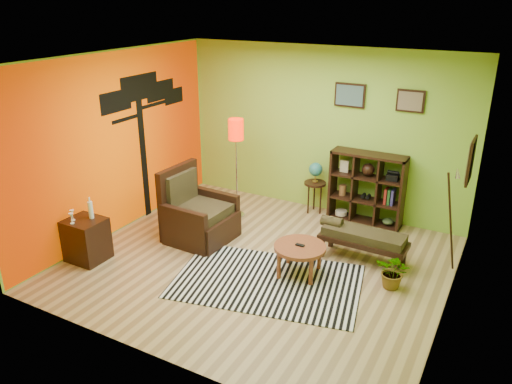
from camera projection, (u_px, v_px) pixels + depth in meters
The scene contains 11 objects.
ground at pixel (259, 263), 7.08m from camera, with size 5.00×5.00×0.00m, color tan.
room_shell at pixel (253, 139), 6.46m from camera, with size 5.04×4.54×2.82m.
zebra_rug at pixel (267, 281), 6.62m from camera, with size 2.43×1.52×0.01m, color silver.
coffee_table at pixel (300, 250), 6.66m from camera, with size 0.70×0.70×0.45m.
armchair at pixel (197, 218), 7.69m from camera, with size 0.97×0.97×1.12m.
side_cabinet at pixel (87, 239), 7.07m from camera, with size 0.52×0.47×0.93m.
floor_lamp at pixel (236, 138), 8.08m from camera, with size 0.25×0.25×1.69m.
globe_table at pixel (315, 175), 8.46m from camera, with size 0.37×0.37×0.90m.
cube_shelf at pixel (367, 189), 8.10m from camera, with size 1.20×0.35×1.20m.
bench at pixel (361, 237), 7.03m from camera, with size 1.26×0.47×0.57m.
potted_plant at pixel (394, 275), 6.42m from camera, with size 0.43×0.48×0.37m, color #26661E.
Camera 1 is at (2.93, -5.46, 3.56)m, focal length 35.00 mm.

